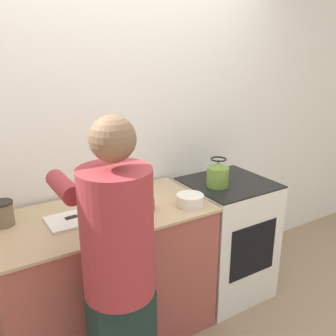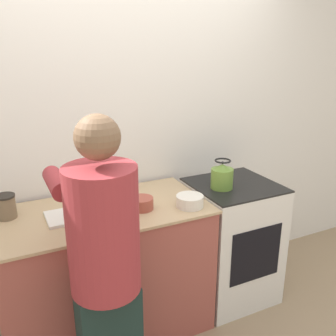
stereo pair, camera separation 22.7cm
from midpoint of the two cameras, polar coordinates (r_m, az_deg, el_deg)
wall_back at (r=2.73m, az=-4.23°, el=5.48°), size 8.00×0.05×2.60m
counter at (r=2.62m, az=-6.92°, el=-15.49°), size 1.35×0.70×0.91m
oven at (r=2.99m, az=11.82°, el=-10.88°), size 0.60×0.59×0.93m
person at (r=1.90m, az=-6.18°, el=-14.58°), size 0.39×0.62×1.63m
cutting_board at (r=2.33m, az=-11.14°, el=-7.06°), size 0.35×0.23×0.02m
knife at (r=2.35m, az=-10.84°, el=-6.54°), size 0.18×0.05×0.01m
kettle at (r=2.67m, az=10.67°, el=-1.29°), size 0.16×0.16×0.21m
bowl_prep at (r=2.37m, az=-1.29°, el=-5.46°), size 0.15×0.15×0.08m
bowl_mixing at (r=2.42m, az=6.04°, el=-5.08°), size 0.18×0.18×0.07m
canister_jar at (r=2.40m, az=-21.05°, el=-5.56°), size 0.12×0.12×0.15m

